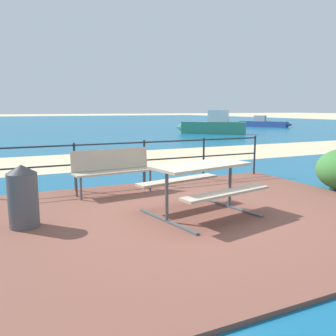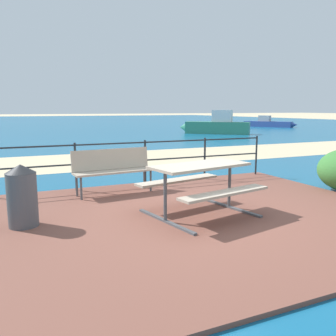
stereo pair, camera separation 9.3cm
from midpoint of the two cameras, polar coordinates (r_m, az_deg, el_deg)
ground_plane at (r=5.58m, az=5.44°, el=-8.00°), size 240.00×240.00×0.00m
patio_paving at (r=5.57m, az=5.44°, el=-7.70°), size 6.40×5.20×0.06m
sea_water at (r=44.74m, az=-20.66°, el=6.81°), size 90.00×90.00×0.01m
beach_strip at (r=11.81m, az=-10.81°, el=1.24°), size 54.01×4.00×0.01m
picnic_table at (r=5.39m, az=5.67°, el=-1.52°), size 1.78×1.65×0.79m
park_bench at (r=6.86m, az=-8.54°, el=0.22°), size 1.59×0.56×0.85m
railing_fence at (r=7.57m, az=-3.38°, el=1.94°), size 5.94×0.04×0.96m
trash_bin at (r=5.24m, az=-22.15°, el=-4.15°), size 0.41×0.41×0.88m
boat_near at (r=24.27m, az=7.89°, el=6.81°), size 4.09×3.88×1.60m
boat_mid at (r=34.67m, az=16.08°, el=6.98°), size 3.19×4.59×1.07m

